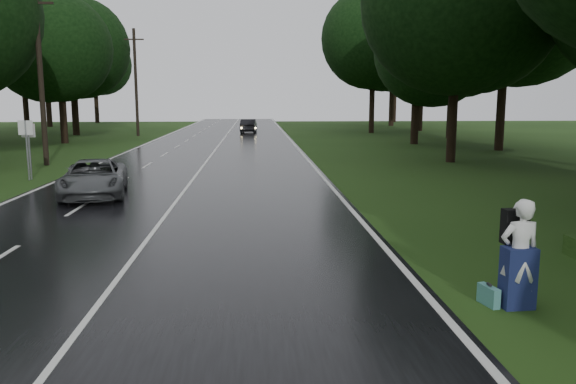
% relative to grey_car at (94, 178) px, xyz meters
% --- Properties ---
extents(ground, '(160.00, 160.00, 0.00)m').
position_rel_grey_car_xyz_m(ground, '(3.12, -10.35, -0.70)').
color(ground, '#203E12').
rests_on(ground, ground).
extents(road, '(12.00, 140.00, 0.04)m').
position_rel_grey_car_xyz_m(road, '(3.12, 9.65, -0.68)').
color(road, black).
rests_on(road, ground).
extents(lane_center, '(0.12, 140.00, 0.01)m').
position_rel_grey_car_xyz_m(lane_center, '(3.12, 9.65, -0.65)').
color(lane_center, silver).
rests_on(lane_center, road).
extents(grey_car, '(2.98, 5.06, 1.32)m').
position_rel_grey_car_xyz_m(grey_car, '(0.00, 0.00, 0.00)').
color(grey_car, '#4C4F51').
rests_on(grey_car, road).
extents(far_car, '(1.76, 4.38, 1.42)m').
position_rel_grey_car_xyz_m(far_car, '(5.25, 38.46, 0.05)').
color(far_car, black).
rests_on(far_car, road).
extents(hitchhiker, '(0.72, 0.66, 1.90)m').
position_rel_grey_car_xyz_m(hitchhiker, '(10.31, -11.66, 0.18)').
color(hitchhiker, silver).
rests_on(hitchhiker, ground).
extents(suitcase, '(0.25, 0.50, 0.34)m').
position_rel_grey_car_xyz_m(suitcase, '(9.87, -11.54, -0.53)').
color(suitcase, teal).
rests_on(suitcase, ground).
extents(utility_pole_mid, '(1.80, 0.28, 9.37)m').
position_rel_grey_car_xyz_m(utility_pole_mid, '(-5.38, 10.35, -0.70)').
color(utility_pole_mid, black).
rests_on(utility_pole_mid, ground).
extents(utility_pole_far, '(1.80, 0.28, 10.07)m').
position_rel_grey_car_xyz_m(utility_pole_far, '(-5.38, 34.78, -0.70)').
color(utility_pole_far, black).
rests_on(utility_pole_far, ground).
extents(road_sign_a, '(0.63, 0.10, 2.62)m').
position_rel_grey_car_xyz_m(road_sign_a, '(-4.08, 4.56, -0.70)').
color(road_sign_a, white).
rests_on(road_sign_a, ground).
extents(road_sign_b, '(0.59, 0.10, 2.47)m').
position_rel_grey_car_xyz_m(road_sign_b, '(-4.08, 4.82, -0.70)').
color(road_sign_b, white).
rests_on(road_sign_b, ground).
extents(tree_left_e, '(8.28, 8.28, 12.93)m').
position_rel_grey_car_xyz_m(tree_left_e, '(-9.44, 25.88, -0.70)').
color(tree_left_e, black).
rests_on(tree_left_e, ground).
extents(tree_left_f, '(9.10, 9.10, 14.23)m').
position_rel_grey_car_xyz_m(tree_left_f, '(-11.78, 36.58, -0.70)').
color(tree_left_f, black).
rests_on(tree_left_f, ground).
extents(tree_right_d, '(9.46, 9.46, 14.79)m').
position_rel_grey_car_xyz_m(tree_right_d, '(16.95, 10.62, -0.70)').
color(tree_right_d, black).
rests_on(tree_right_d, ground).
extents(tree_right_e, '(7.67, 7.67, 11.99)m').
position_rel_grey_car_xyz_m(tree_right_e, '(18.48, 23.41, -0.70)').
color(tree_right_e, black).
rests_on(tree_right_e, ground).
extents(tree_right_f, '(10.98, 10.98, 17.15)m').
position_rel_grey_car_xyz_m(tree_right_f, '(18.11, 38.24, -0.70)').
color(tree_right_f, black).
rests_on(tree_right_f, ground).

